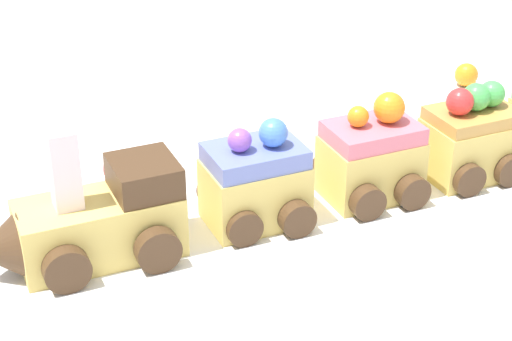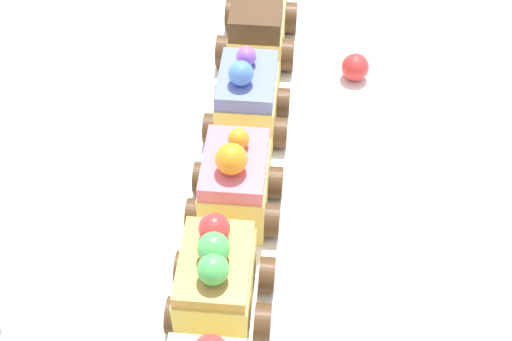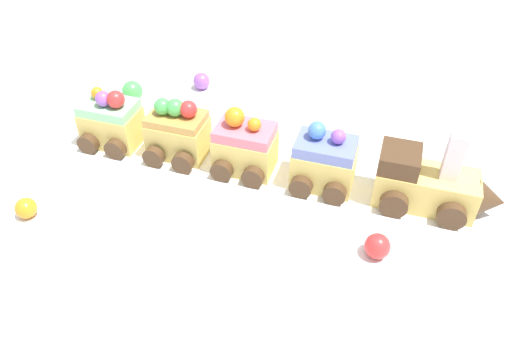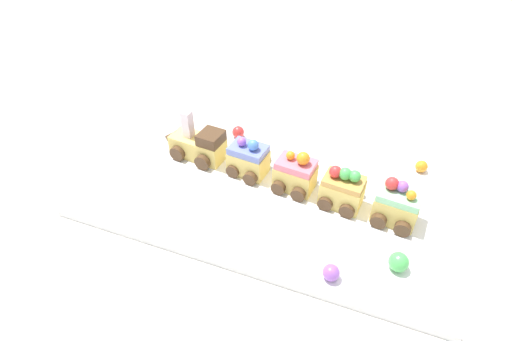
# 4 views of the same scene
# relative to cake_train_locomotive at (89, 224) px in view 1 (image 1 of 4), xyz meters

# --- Properties ---
(ground_plane) EXTENTS (10.00, 10.00, 0.00)m
(ground_plane) POSITION_rel_cake_train_locomotive_xyz_m (-0.16, 0.03, -0.04)
(ground_plane) COLOR beige
(display_board) EXTENTS (0.60, 0.35, 0.01)m
(display_board) POSITION_rel_cake_train_locomotive_xyz_m (-0.16, 0.03, -0.03)
(display_board) COLOR white
(display_board) RESTS_ON ground_plane
(cake_train_locomotive) EXTENTS (0.13, 0.07, 0.09)m
(cake_train_locomotive) POSITION_rel_cake_train_locomotive_xyz_m (0.00, 0.00, 0.00)
(cake_train_locomotive) COLOR #EACC66
(cake_train_locomotive) RESTS_ON display_board
(cake_car_blueberry) EXTENTS (0.07, 0.07, 0.07)m
(cake_car_blueberry) POSITION_rel_cake_train_locomotive_xyz_m (-0.11, 0.01, 0.00)
(cake_car_blueberry) COLOR #EACC66
(cake_car_blueberry) RESTS_ON display_board
(cake_car_strawberry) EXTENTS (0.07, 0.07, 0.08)m
(cake_car_strawberry) POSITION_rel_cake_train_locomotive_xyz_m (-0.20, 0.02, 0.00)
(cake_car_strawberry) COLOR #EACC66
(cake_car_strawberry) RESTS_ON display_board
(cake_car_caramel) EXTENTS (0.07, 0.07, 0.07)m
(cake_car_caramel) POSITION_rel_cake_train_locomotive_xyz_m (-0.28, 0.03, 0.00)
(cake_car_caramel) COLOR #EACC66
(cake_car_caramel) RESTS_ON display_board
(gumball_red) EXTENTS (0.02, 0.02, 0.02)m
(gumball_red) POSITION_rel_cake_train_locomotive_xyz_m (-0.05, -0.08, -0.01)
(gumball_red) COLOR red
(gumball_red) RESTS_ON display_board
(gumball_orange) EXTENTS (0.02, 0.02, 0.02)m
(gumball_orange) POSITION_rel_cake_train_locomotive_xyz_m (-0.40, -0.10, -0.01)
(gumball_orange) COLOR orange
(gumball_orange) RESTS_ON display_board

